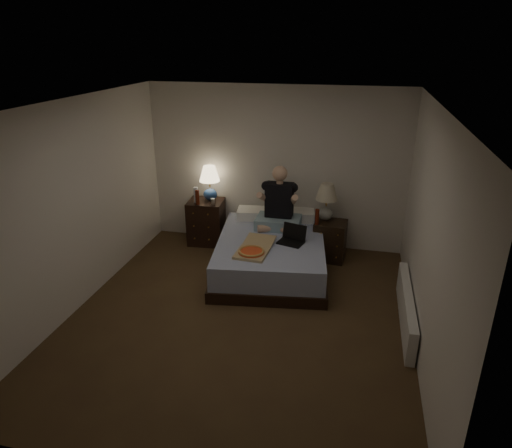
% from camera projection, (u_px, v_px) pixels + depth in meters
% --- Properties ---
extents(floor, '(4.00, 4.50, 0.00)m').
position_uv_depth(floor, '(239.00, 317.00, 5.50)').
color(floor, brown).
rests_on(floor, ground).
extents(ceiling, '(4.00, 4.50, 0.00)m').
position_uv_depth(ceiling, '(236.00, 105.00, 4.55)').
color(ceiling, white).
rests_on(ceiling, ground).
extents(wall_back, '(4.00, 0.00, 2.50)m').
position_uv_depth(wall_back, '(275.00, 168.00, 7.05)').
color(wall_back, white).
rests_on(wall_back, ground).
extents(wall_front, '(4.00, 0.00, 2.50)m').
position_uv_depth(wall_front, '(149.00, 345.00, 2.99)').
color(wall_front, white).
rests_on(wall_front, ground).
extents(wall_left, '(0.00, 4.50, 2.50)m').
position_uv_depth(wall_left, '(76.00, 207.00, 5.43)').
color(wall_left, white).
rests_on(wall_left, ground).
extents(wall_right, '(0.00, 4.50, 2.50)m').
position_uv_depth(wall_right, '(429.00, 237.00, 4.61)').
color(wall_right, white).
rests_on(wall_right, ground).
extents(bed, '(1.72, 2.14, 0.49)m').
position_uv_depth(bed, '(271.00, 254.00, 6.52)').
color(bed, '#5365A6').
rests_on(bed, floor).
extents(nightstand_left, '(0.58, 0.53, 0.71)m').
position_uv_depth(nightstand_left, '(206.00, 222.00, 7.38)').
color(nightstand_left, black).
rests_on(nightstand_left, floor).
extents(nightstand_right, '(0.49, 0.45, 0.59)m').
position_uv_depth(nightstand_right, '(330.00, 240.00, 6.84)').
color(nightstand_right, black).
rests_on(nightstand_right, floor).
extents(lamp_left, '(0.33, 0.33, 0.56)m').
position_uv_depth(lamp_left, '(210.00, 183.00, 7.17)').
color(lamp_left, '#294F96').
rests_on(lamp_left, nightstand_left).
extents(lamp_right, '(0.34, 0.34, 0.56)m').
position_uv_depth(lamp_right, '(326.00, 202.00, 6.70)').
color(lamp_right, gray).
rests_on(lamp_right, nightstand_right).
extents(water_bottle, '(0.07, 0.07, 0.25)m').
position_uv_depth(water_bottle, '(196.00, 195.00, 7.13)').
color(water_bottle, silver).
rests_on(water_bottle, nightstand_left).
extents(soda_can, '(0.07, 0.07, 0.10)m').
position_uv_depth(soda_can, '(213.00, 202.00, 7.06)').
color(soda_can, '#9D9D99').
rests_on(soda_can, nightstand_left).
extents(beer_bottle_left, '(0.06, 0.06, 0.23)m').
position_uv_depth(beer_bottle_left, '(197.00, 197.00, 7.05)').
color(beer_bottle_left, '#571B0C').
rests_on(beer_bottle_left, nightstand_left).
extents(beer_bottle_right, '(0.06, 0.06, 0.23)m').
position_uv_depth(beer_bottle_right, '(317.00, 217.00, 6.61)').
color(beer_bottle_right, '#5B1B0D').
rests_on(beer_bottle_right, nightstand_right).
extents(person, '(0.66, 0.52, 0.93)m').
position_uv_depth(person, '(279.00, 198.00, 6.63)').
color(person, black).
rests_on(person, bed).
extents(laptop, '(0.40, 0.36, 0.24)m').
position_uv_depth(laptop, '(291.00, 235.00, 6.24)').
color(laptop, black).
rests_on(laptop, bed).
extents(pizza_box, '(0.45, 0.78, 0.08)m').
position_uv_depth(pizza_box, '(251.00, 252.00, 5.93)').
color(pizza_box, tan).
rests_on(pizza_box, bed).
extents(radiator, '(0.10, 1.60, 0.40)m').
position_uv_depth(radiator, '(406.00, 308.00, 5.30)').
color(radiator, silver).
rests_on(radiator, floor).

